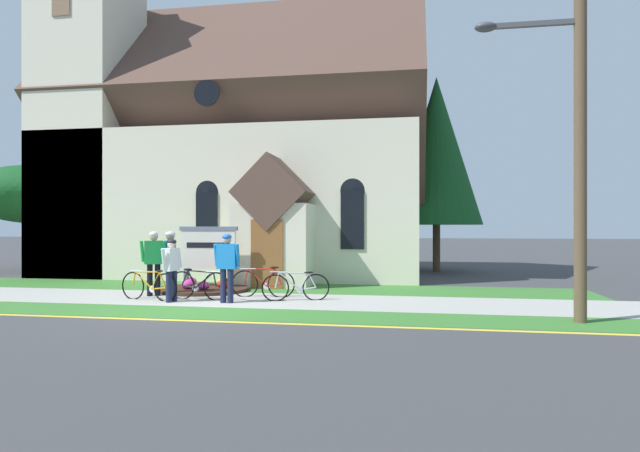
{
  "coord_description": "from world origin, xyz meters",
  "views": [
    {
      "loc": [
        5.11,
        -11.28,
        1.9
      ],
      "look_at": [
        2.46,
        3.81,
        1.9
      ],
      "focal_mm": 30.29,
      "sensor_mm": 36.0,
      "label": 1
    }
  ],
  "objects_px": {
    "cyclist_in_yellow_jersey": "(172,266)",
    "utility_pole": "(575,88)",
    "bicycle_green": "(149,286)",
    "yard_deciduous_tree": "(34,195)",
    "roadside_conifer": "(436,151)",
    "bicycle_blue": "(263,283)",
    "bicycle_white": "(296,287)",
    "church_sign": "(208,249)",
    "cyclist_in_white_jersey": "(154,258)",
    "cyclist_in_blue_jersey": "(170,257)",
    "cyclist_in_red_jersey": "(227,262)",
    "bicycle_black": "(199,285)"
  },
  "relations": [
    {
      "from": "cyclist_in_white_jersey",
      "to": "cyclist_in_red_jersey",
      "type": "distance_m",
      "value": 2.58
    },
    {
      "from": "church_sign",
      "to": "bicycle_white",
      "type": "bearing_deg",
      "value": -31.87
    },
    {
      "from": "bicycle_blue",
      "to": "roadside_conifer",
      "type": "xyz_separation_m",
      "value": [
        4.88,
        9.08,
        4.65
      ]
    },
    {
      "from": "utility_pole",
      "to": "church_sign",
      "type": "bearing_deg",
      "value": 156.56
    },
    {
      "from": "cyclist_in_white_jersey",
      "to": "yard_deciduous_tree",
      "type": "height_order",
      "value": "yard_deciduous_tree"
    },
    {
      "from": "roadside_conifer",
      "to": "yard_deciduous_tree",
      "type": "distance_m",
      "value": 17.09
    },
    {
      "from": "bicycle_blue",
      "to": "utility_pole",
      "type": "relative_size",
      "value": 0.21
    },
    {
      "from": "utility_pole",
      "to": "roadside_conifer",
      "type": "relative_size",
      "value": 1.03
    },
    {
      "from": "cyclist_in_blue_jersey",
      "to": "cyclist_in_red_jersey",
      "type": "relative_size",
      "value": 1.03
    },
    {
      "from": "bicycle_green",
      "to": "utility_pole",
      "type": "height_order",
      "value": "utility_pole"
    },
    {
      "from": "utility_pole",
      "to": "roadside_conifer",
      "type": "bearing_deg",
      "value": 100.79
    },
    {
      "from": "cyclist_in_red_jersey",
      "to": "bicycle_black",
      "type": "bearing_deg",
      "value": 153.62
    },
    {
      "from": "bicycle_black",
      "to": "cyclist_in_blue_jersey",
      "type": "height_order",
      "value": "cyclist_in_blue_jersey"
    },
    {
      "from": "church_sign",
      "to": "cyclist_in_white_jersey",
      "type": "xyz_separation_m",
      "value": [
        -0.88,
        -1.73,
        -0.15
      ]
    },
    {
      "from": "church_sign",
      "to": "cyclist_in_white_jersey",
      "type": "distance_m",
      "value": 1.95
    },
    {
      "from": "bicycle_blue",
      "to": "bicycle_black",
      "type": "xyz_separation_m",
      "value": [
        -1.5,
        -0.77,
        0.0
      ]
    },
    {
      "from": "cyclist_in_red_jersey",
      "to": "utility_pole",
      "type": "bearing_deg",
      "value": -9.82
    },
    {
      "from": "cyclist_in_red_jersey",
      "to": "cyclist_in_blue_jersey",
      "type": "bearing_deg",
      "value": 151.24
    },
    {
      "from": "bicycle_white",
      "to": "cyclist_in_yellow_jersey",
      "type": "bearing_deg",
      "value": -165.25
    },
    {
      "from": "bicycle_blue",
      "to": "roadside_conifer",
      "type": "bearing_deg",
      "value": 61.73
    },
    {
      "from": "bicycle_blue",
      "to": "yard_deciduous_tree",
      "type": "xyz_separation_m",
      "value": [
        -11.92,
        6.5,
        2.85
      ]
    },
    {
      "from": "roadside_conifer",
      "to": "bicycle_black",
      "type": "bearing_deg",
      "value": -122.95
    },
    {
      "from": "church_sign",
      "to": "roadside_conifer",
      "type": "relative_size",
      "value": 0.23
    },
    {
      "from": "utility_pole",
      "to": "bicycle_white",
      "type": "bearing_deg",
      "value": 161.37
    },
    {
      "from": "cyclist_in_white_jersey",
      "to": "yard_deciduous_tree",
      "type": "relative_size",
      "value": 0.35
    },
    {
      "from": "roadside_conifer",
      "to": "yard_deciduous_tree",
      "type": "relative_size",
      "value": 1.6
    },
    {
      "from": "cyclist_in_yellow_jersey",
      "to": "utility_pole",
      "type": "xyz_separation_m",
      "value": [
        9.09,
        -1.26,
        3.71
      ]
    },
    {
      "from": "roadside_conifer",
      "to": "utility_pole",
      "type": "bearing_deg",
      "value": -79.21
    },
    {
      "from": "utility_pole",
      "to": "yard_deciduous_tree",
      "type": "distance_m",
      "value": 21.11
    },
    {
      "from": "bicycle_black",
      "to": "cyclist_in_white_jersey",
      "type": "height_order",
      "value": "cyclist_in_white_jersey"
    },
    {
      "from": "cyclist_in_blue_jersey",
      "to": "utility_pole",
      "type": "relative_size",
      "value": 0.21
    },
    {
      "from": "cyclist_in_red_jersey",
      "to": "yard_deciduous_tree",
      "type": "relative_size",
      "value": 0.34
    },
    {
      "from": "bicycle_black",
      "to": "cyclist_in_yellow_jersey",
      "type": "height_order",
      "value": "cyclist_in_yellow_jersey"
    },
    {
      "from": "bicycle_green",
      "to": "yard_deciduous_tree",
      "type": "height_order",
      "value": "yard_deciduous_tree"
    },
    {
      "from": "bicycle_white",
      "to": "cyclist_in_red_jersey",
      "type": "distance_m",
      "value": 1.86
    },
    {
      "from": "roadside_conifer",
      "to": "cyclist_in_white_jersey",
      "type": "bearing_deg",
      "value": -130.0
    },
    {
      "from": "utility_pole",
      "to": "cyclist_in_blue_jersey",
      "type": "bearing_deg",
      "value": 165.9
    },
    {
      "from": "bicycle_white",
      "to": "roadside_conifer",
      "type": "bearing_deg",
      "value": 68.0
    },
    {
      "from": "bicycle_green",
      "to": "cyclist_in_blue_jersey",
      "type": "relative_size",
      "value": 0.99
    },
    {
      "from": "bicycle_green",
      "to": "cyclist_in_white_jersey",
      "type": "xyz_separation_m",
      "value": [
        -0.29,
        0.81,
        0.66
      ]
    },
    {
      "from": "cyclist_in_yellow_jersey",
      "to": "cyclist_in_white_jersey",
      "type": "height_order",
      "value": "cyclist_in_white_jersey"
    },
    {
      "from": "bicycle_black",
      "to": "bicycle_white",
      "type": "relative_size",
      "value": 1.04
    },
    {
      "from": "bicycle_green",
      "to": "cyclist_in_blue_jersey",
      "type": "bearing_deg",
      "value": 83.74
    },
    {
      "from": "cyclist_in_yellow_jersey",
      "to": "church_sign",
      "type": "bearing_deg",
      "value": 92.37
    },
    {
      "from": "church_sign",
      "to": "roadside_conifer",
      "type": "height_order",
      "value": "roadside_conifer"
    },
    {
      "from": "cyclist_in_white_jersey",
      "to": "yard_deciduous_tree",
      "type": "xyz_separation_m",
      "value": [
        -8.94,
        6.8,
        2.19
      ]
    },
    {
      "from": "cyclist_in_blue_jersey",
      "to": "cyclist_in_yellow_jersey",
      "type": "bearing_deg",
      "value": -63.19
    },
    {
      "from": "roadside_conifer",
      "to": "bicycle_green",
      "type": "bearing_deg",
      "value": -126.66
    },
    {
      "from": "bicycle_green",
      "to": "roadside_conifer",
      "type": "height_order",
      "value": "roadside_conifer"
    },
    {
      "from": "cyclist_in_blue_jersey",
      "to": "bicycle_white",
      "type": "bearing_deg",
      "value": -6.03
    }
  ]
}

